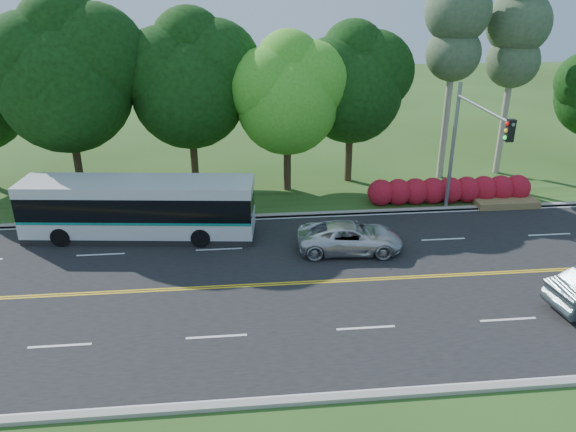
{
  "coord_description": "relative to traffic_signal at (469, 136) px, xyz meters",
  "views": [
    {
      "loc": [
        -5.09,
        -20.52,
        12.11
      ],
      "look_at": [
        -2.85,
        2.0,
        2.26
      ],
      "focal_mm": 35.0,
      "sensor_mm": 36.0,
      "label": 1
    }
  ],
  "objects": [
    {
      "name": "ground",
      "position": [
        -6.49,
        -5.4,
        -4.67
      ],
      "size": [
        120.0,
        120.0,
        0.0
      ],
      "primitive_type": "plane",
      "color": "#2B4517",
      "rests_on": "ground"
    },
    {
      "name": "road",
      "position": [
        -6.49,
        -5.4,
        -4.66
      ],
      "size": [
        60.0,
        14.0,
        0.02
      ],
      "primitive_type": "cube",
      "color": "black",
      "rests_on": "ground"
    },
    {
      "name": "tree_row",
      "position": [
        -11.65,
        6.73,
        2.06
      ],
      "size": [
        44.7,
        9.1,
        13.84
      ],
      "color": "#312416",
      "rests_on": "ground"
    },
    {
      "name": "grass_verge",
      "position": [
        -6.49,
        3.6,
        -4.62
      ],
      "size": [
        60.0,
        4.0,
        0.1
      ],
      "primitive_type": "cube",
      "color": "#2B4517",
      "rests_on": "ground"
    },
    {
      "name": "bougainvillea_hedge",
      "position": [
        0.69,
        2.75,
        -3.95
      ],
      "size": [
        9.5,
        2.25,
        1.5
      ],
      "color": "maroon",
      "rests_on": "ground"
    },
    {
      "name": "traffic_signal",
      "position": [
        0.0,
        0.0,
        0.0
      ],
      "size": [
        0.42,
        6.1,
        7.0
      ],
      "color": "gray",
      "rests_on": "ground"
    },
    {
      "name": "lane_markings",
      "position": [
        -6.59,
        -5.4,
        -4.65
      ],
      "size": [
        57.6,
        13.82,
        0.0
      ],
      "color": "gold",
      "rests_on": "road"
    },
    {
      "name": "curb_north",
      "position": [
        -6.49,
        1.75,
        -4.6
      ],
      "size": [
        60.0,
        0.3,
        0.15
      ],
      "primitive_type": "cube",
      "color": "#9E988E",
      "rests_on": "ground"
    },
    {
      "name": "transit_bus",
      "position": [
        -16.36,
        -0.08,
        -3.2
      ],
      "size": [
        11.4,
        3.67,
        2.93
      ],
      "rotation": [
        0.0,
        0.0,
        -0.11
      ],
      "color": "silver",
      "rests_on": "road"
    },
    {
      "name": "curb_south",
      "position": [
        -6.49,
        -12.55,
        -4.6
      ],
      "size": [
        60.0,
        0.3,
        0.15
      ],
      "primitive_type": "cube",
      "color": "#9E988E",
      "rests_on": "ground"
    },
    {
      "name": "suv",
      "position": [
        -6.34,
        -2.63,
        -3.97
      ],
      "size": [
        5.07,
        2.63,
        1.37
      ],
      "primitive_type": "imported",
      "rotation": [
        0.0,
        0.0,
        1.5
      ],
      "color": "silver",
      "rests_on": "road"
    }
  ]
}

